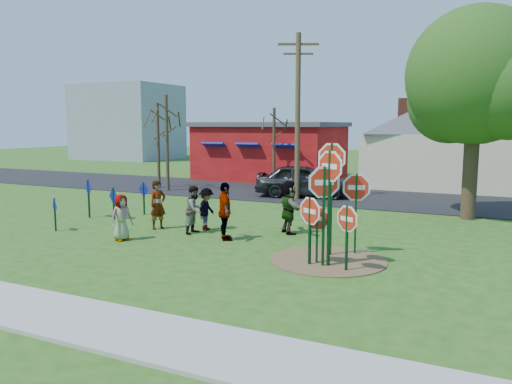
% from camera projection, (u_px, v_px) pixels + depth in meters
% --- Properties ---
extents(ground, '(120.00, 120.00, 0.00)m').
position_uv_depth(ground, '(207.00, 238.00, 16.61)').
color(ground, '#254F16').
rests_on(ground, ground).
extents(sidewalk, '(22.00, 1.80, 0.08)m').
position_uv_depth(sidewalk, '(24.00, 308.00, 10.15)').
color(sidewalk, '#9E9E99').
rests_on(sidewalk, ground).
extents(road, '(120.00, 7.50, 0.04)m').
position_uv_depth(road, '(317.00, 194.00, 26.90)').
color(road, black).
rests_on(road, ground).
extents(dirt_patch, '(3.20, 3.20, 0.03)m').
position_uv_depth(dirt_patch, '(328.00, 260.00, 13.80)').
color(dirt_patch, brown).
rests_on(dirt_patch, ground).
extents(red_building, '(9.40, 7.69, 3.90)m').
position_uv_depth(red_building, '(272.00, 150.00, 34.79)').
color(red_building, maroon).
rests_on(red_building, ground).
extents(cream_house, '(9.40, 9.40, 6.50)m').
position_uv_depth(cream_house, '(439.00, 138.00, 30.00)').
color(cream_house, beige).
rests_on(cream_house, ground).
extents(distant_building, '(10.00, 8.00, 8.00)m').
position_uv_depth(distant_building, '(128.00, 122.00, 54.82)').
color(distant_building, '#8C939E').
rests_on(distant_building, ground).
extents(stop_sign_a, '(0.91, 0.48, 1.98)m').
position_uv_depth(stop_sign_a, '(310.00, 216.00, 13.20)').
color(stop_sign_a, '#0F3818').
rests_on(stop_sign_a, ground).
extents(stop_sign_b, '(1.12, 0.10, 3.39)m').
position_uv_depth(stop_sign_b, '(332.00, 170.00, 14.03)').
color(stop_sign_b, '#0F3818').
rests_on(stop_sign_b, ground).
extents(stop_sign_c, '(1.03, 0.46, 3.23)m').
position_uv_depth(stop_sign_c, '(330.00, 181.00, 12.94)').
color(stop_sign_c, '#0F3818').
rests_on(stop_sign_c, ground).
extents(stop_sign_d, '(1.06, 0.27, 2.50)m').
position_uv_depth(stop_sign_d, '(356.00, 194.00, 14.29)').
color(stop_sign_d, '#0F3818').
rests_on(stop_sign_d, ground).
extents(stop_sign_e, '(0.94, 0.08, 1.71)m').
position_uv_depth(stop_sign_e, '(317.00, 222.00, 13.42)').
color(stop_sign_e, '#0F3818').
rests_on(stop_sign_e, ground).
extents(stop_sign_f, '(0.84, 0.43, 1.83)m').
position_uv_depth(stop_sign_f, '(347.00, 223.00, 12.65)').
color(stop_sign_f, '#0F3818').
rests_on(stop_sign_f, ground).
extents(stop_sign_g, '(0.98, 0.63, 2.82)m').
position_uv_depth(stop_sign_g, '(324.00, 193.00, 12.99)').
color(stop_sign_g, '#0F3818').
rests_on(stop_sign_g, ground).
extents(blue_diamond_a, '(0.52, 0.31, 1.19)m').
position_uv_depth(blue_diamond_a, '(55.00, 210.00, 17.56)').
color(blue_diamond_a, '#0F3818').
rests_on(blue_diamond_a, ground).
extents(blue_diamond_b, '(0.63, 0.35, 1.57)m').
position_uv_depth(blue_diamond_b, '(89.00, 194.00, 20.07)').
color(blue_diamond_b, '#0F3818').
rests_on(blue_diamond_b, ground).
extents(blue_diamond_c, '(0.67, 0.30, 1.28)m').
position_uv_depth(blue_diamond_c, '(114.00, 200.00, 19.77)').
color(blue_diamond_c, '#0F3818').
rests_on(blue_diamond_c, ground).
extents(blue_diamond_d, '(0.62, 0.17, 1.38)m').
position_uv_depth(blue_diamond_d, '(144.00, 194.00, 20.78)').
color(blue_diamond_d, '#0F3818').
rests_on(blue_diamond_d, ground).
extents(person_a, '(0.70, 0.86, 1.51)m').
position_uv_depth(person_a, '(121.00, 217.00, 16.15)').
color(person_a, '#424E99').
rests_on(person_a, ground).
extents(person_b, '(0.62, 0.75, 1.75)m').
position_uv_depth(person_b, '(158.00, 205.00, 17.91)').
color(person_b, '#297E6C').
rests_on(person_b, ground).
extents(person_c, '(0.63, 0.81, 1.65)m').
position_uv_depth(person_c, '(195.00, 210.00, 17.21)').
color(person_c, brown).
rests_on(person_c, ground).
extents(person_d, '(0.64, 1.01, 1.50)m').
position_uv_depth(person_d, '(207.00, 209.00, 17.75)').
color(person_d, '#333439').
rests_on(person_d, ground).
extents(person_e, '(1.03, 1.17, 1.89)m').
position_uv_depth(person_e, '(225.00, 212.00, 16.14)').
color(person_e, '#4F345E').
rests_on(person_e, ground).
extents(person_f, '(1.56, 1.62, 1.84)m').
position_uv_depth(person_f, '(289.00, 207.00, 17.15)').
color(person_f, '#194B27').
rests_on(person_f, ground).
extents(suv, '(5.24, 3.06, 1.67)m').
position_uv_depth(suv, '(304.00, 180.00, 25.74)').
color(suv, '#2F2F34').
rests_on(suv, road).
extents(utility_pole, '(1.85, 0.93, 8.12)m').
position_uv_depth(utility_pole, '(298.00, 114.00, 24.43)').
color(utility_pole, '#4C3823').
rests_on(utility_pole, ground).
extents(leafy_tree, '(5.81, 5.30, 8.26)m').
position_uv_depth(leafy_tree, '(479.00, 83.00, 19.17)').
color(leafy_tree, '#382819').
rests_on(leafy_tree, ground).
extents(bare_tree_west, '(1.80, 1.80, 5.38)m').
position_uv_depth(bare_tree_west, '(167.00, 129.00, 27.83)').
color(bare_tree_west, '#382819').
rests_on(bare_tree_west, ground).
extents(bare_tree_east, '(1.80, 1.80, 4.72)m').
position_uv_depth(bare_tree_east, '(274.00, 136.00, 29.43)').
color(bare_tree_east, '#382819').
rests_on(bare_tree_east, ground).
extents(bare_tree_mid, '(1.80, 1.80, 5.00)m').
position_uv_depth(bare_tree_mid, '(158.00, 133.00, 29.16)').
color(bare_tree_mid, '#382819').
rests_on(bare_tree_mid, ground).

